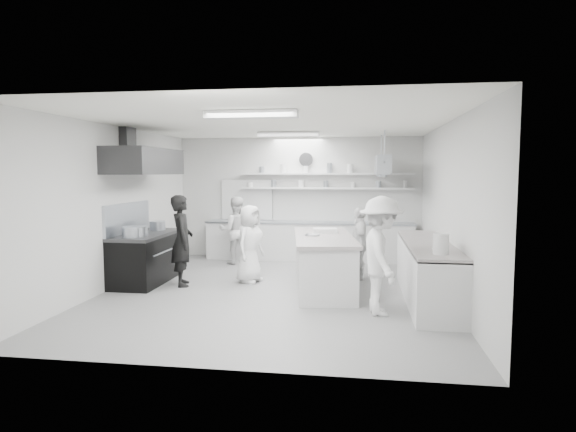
# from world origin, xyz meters

# --- Properties ---
(floor) EXTENTS (6.00, 7.00, 0.02)m
(floor) POSITION_xyz_m (0.00, 0.00, -0.01)
(floor) COLOR gray
(floor) RESTS_ON ground
(ceiling) EXTENTS (6.00, 7.00, 0.02)m
(ceiling) POSITION_xyz_m (0.00, 0.00, 3.01)
(ceiling) COLOR white
(ceiling) RESTS_ON wall_back
(wall_back) EXTENTS (6.00, 0.04, 3.00)m
(wall_back) POSITION_xyz_m (0.00, 3.50, 1.50)
(wall_back) COLOR beige
(wall_back) RESTS_ON floor
(wall_front) EXTENTS (6.00, 0.04, 3.00)m
(wall_front) POSITION_xyz_m (0.00, -3.50, 1.50)
(wall_front) COLOR beige
(wall_front) RESTS_ON floor
(wall_left) EXTENTS (0.04, 7.00, 3.00)m
(wall_left) POSITION_xyz_m (-3.00, 0.00, 1.50)
(wall_left) COLOR beige
(wall_left) RESTS_ON floor
(wall_right) EXTENTS (0.04, 7.00, 3.00)m
(wall_right) POSITION_xyz_m (3.00, 0.00, 1.50)
(wall_right) COLOR beige
(wall_right) RESTS_ON floor
(stove) EXTENTS (0.80, 1.80, 0.90)m
(stove) POSITION_xyz_m (-2.60, 0.40, 0.45)
(stove) COLOR black
(stove) RESTS_ON floor
(exhaust_hood) EXTENTS (0.85, 2.00, 0.50)m
(exhaust_hood) POSITION_xyz_m (-2.60, 0.40, 2.35)
(exhaust_hood) COLOR #2F3031
(exhaust_hood) RESTS_ON wall_left
(back_counter) EXTENTS (5.00, 0.60, 0.92)m
(back_counter) POSITION_xyz_m (0.30, 3.20, 0.46)
(back_counter) COLOR silver
(back_counter) RESTS_ON floor
(shelf_lower) EXTENTS (4.20, 0.26, 0.04)m
(shelf_lower) POSITION_xyz_m (0.70, 3.37, 1.75)
(shelf_lower) COLOR silver
(shelf_lower) RESTS_ON wall_back
(shelf_upper) EXTENTS (4.20, 0.26, 0.04)m
(shelf_upper) POSITION_xyz_m (0.70, 3.37, 2.10)
(shelf_upper) COLOR silver
(shelf_upper) RESTS_ON wall_back
(pass_through_window) EXTENTS (1.30, 0.04, 1.00)m
(pass_through_window) POSITION_xyz_m (-1.30, 3.48, 1.45)
(pass_through_window) COLOR black
(pass_through_window) RESTS_ON wall_back
(wall_clock) EXTENTS (0.32, 0.05, 0.32)m
(wall_clock) POSITION_xyz_m (0.20, 3.46, 2.45)
(wall_clock) COLOR white
(wall_clock) RESTS_ON wall_back
(right_counter) EXTENTS (0.74, 3.30, 0.94)m
(right_counter) POSITION_xyz_m (2.65, -0.20, 0.47)
(right_counter) COLOR silver
(right_counter) RESTS_ON floor
(pot_rack) EXTENTS (0.30, 1.60, 0.40)m
(pot_rack) POSITION_xyz_m (2.00, 2.40, 2.30)
(pot_rack) COLOR #A6ACB6
(pot_rack) RESTS_ON ceiling
(light_fixture_front) EXTENTS (1.30, 0.25, 0.10)m
(light_fixture_front) POSITION_xyz_m (0.00, -1.80, 2.94)
(light_fixture_front) COLOR silver
(light_fixture_front) RESTS_ON ceiling
(light_fixture_rear) EXTENTS (1.30, 0.25, 0.10)m
(light_fixture_rear) POSITION_xyz_m (0.00, 1.80, 2.94)
(light_fixture_rear) COLOR silver
(light_fixture_rear) RESTS_ON ceiling
(prep_island) EXTENTS (1.31, 2.66, 0.94)m
(prep_island) POSITION_xyz_m (0.86, 0.31, 0.47)
(prep_island) COLOR silver
(prep_island) RESTS_ON floor
(stove_pot) EXTENTS (0.46, 0.46, 0.24)m
(stove_pot) POSITION_xyz_m (-2.60, -0.07, 1.03)
(stove_pot) COLOR #A6ACB6
(stove_pot) RESTS_ON stove
(cook_stove) EXTENTS (0.62, 0.73, 1.72)m
(cook_stove) POSITION_xyz_m (-1.80, 0.21, 0.86)
(cook_stove) COLOR black
(cook_stove) RESTS_ON floor
(cook_back) EXTENTS (0.90, 0.78, 1.57)m
(cook_back) POSITION_xyz_m (-1.35, 2.48, 0.79)
(cook_back) COLOR white
(cook_back) RESTS_ON floor
(cook_island_left) EXTENTS (0.70, 0.85, 1.51)m
(cook_island_left) POSITION_xyz_m (-0.60, 0.67, 0.75)
(cook_island_left) COLOR white
(cook_island_left) RESTS_ON floor
(cook_island_right) EXTENTS (0.40, 0.87, 1.45)m
(cook_island_right) POSITION_xyz_m (1.52, 1.28, 0.72)
(cook_island_right) COLOR white
(cook_island_right) RESTS_ON floor
(cook_right) EXTENTS (0.83, 1.24, 1.79)m
(cook_right) POSITION_xyz_m (1.83, -1.14, 0.90)
(cook_right) COLOR white
(cook_right) RESTS_ON floor
(bowl_island_a) EXTENTS (0.32, 0.32, 0.07)m
(bowl_island_a) POSITION_xyz_m (0.66, 0.31, 0.97)
(bowl_island_a) COLOR #A6ACB6
(bowl_island_a) RESTS_ON prep_island
(bowl_island_b) EXTENTS (0.22, 0.22, 0.06)m
(bowl_island_b) POSITION_xyz_m (0.99, 0.92, 0.97)
(bowl_island_b) COLOR silver
(bowl_island_b) RESTS_ON prep_island
(bowl_right) EXTENTS (0.32, 0.32, 0.06)m
(bowl_right) POSITION_xyz_m (2.72, -0.98, 0.97)
(bowl_right) COLOR silver
(bowl_right) RESTS_ON right_counter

